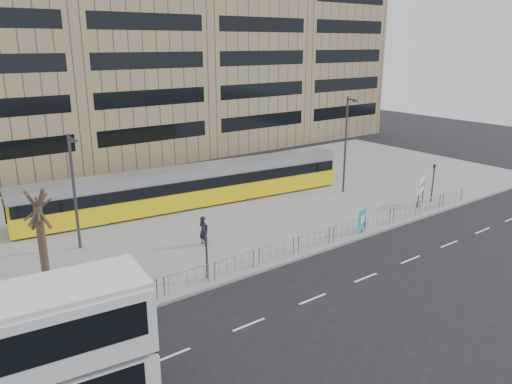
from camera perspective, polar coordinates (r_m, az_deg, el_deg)
ground at (r=29.84m, az=4.03°, el=-8.03°), size 120.00×120.00×0.00m
plaza at (r=39.01m, az=-7.54°, el=-1.96°), size 64.00×24.00×0.15m
kerb at (r=29.84m, az=3.96°, el=-7.86°), size 64.00×0.25×0.17m
building_row at (r=58.01m, az=-18.03°, el=16.37°), size 70.40×18.40×31.20m
pedestrian_barrier at (r=31.03m, az=6.27°, el=-5.11°), size 32.07×0.07×1.10m
road_markings at (r=27.92m, az=11.06°, el=-10.12°), size 62.00×0.12×0.01m
tram at (r=39.26m, az=-7.37°, el=0.66°), size 26.44×5.40×3.10m
station_sign at (r=41.22m, az=18.41°, el=0.64°), size 1.77×0.82×2.18m
ad_panel at (r=34.23m, az=12.09°, el=-3.06°), size 0.86×0.25×1.63m
pedestrian at (r=31.74m, az=-6.04°, el=-4.38°), size 0.56×0.76×1.89m
traffic_light_west at (r=26.90m, az=-5.70°, el=-5.98°), size 0.20×0.23×3.10m
traffic_light_east at (r=42.13m, az=19.61°, el=1.51°), size 0.19×0.22×3.10m
lamp_post_west at (r=31.94m, az=-20.07°, el=0.52°), size 0.45×1.04×7.20m
lamp_post_east at (r=42.55m, az=10.26°, el=5.74°), size 0.45×1.04×8.09m
bare_tree at (r=27.98m, az=-23.98°, el=0.63°), size 3.75×3.75×7.00m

